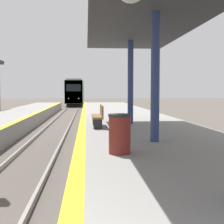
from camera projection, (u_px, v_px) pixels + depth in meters
name	position (u px, v px, depth m)	size (l,w,h in m)	color
train	(76.00, 92.00, 53.91)	(2.61, 18.79, 4.20)	black
station_canopy	(156.00, 13.00, 9.07)	(3.94, 15.52, 4.01)	navy
trash_bin	(120.00, 134.00, 7.50)	(0.56, 0.56, 0.96)	maroon
bench	(99.00, 115.00, 13.16)	(0.44, 1.95, 0.92)	brown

